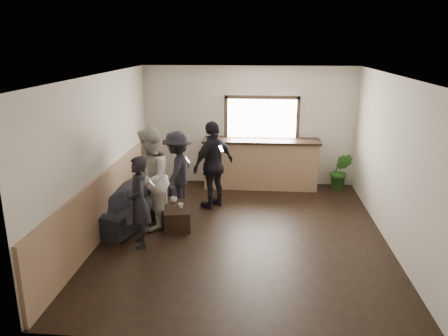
# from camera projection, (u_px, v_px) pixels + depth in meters

# --- Properties ---
(ground) EXTENTS (5.00, 6.00, 0.01)m
(ground) POSITION_uv_depth(u_px,v_px,m) (243.00, 234.00, 7.86)
(ground) COLOR black
(room_shell) EXTENTS (5.01, 6.01, 2.80)m
(room_shell) POSITION_uv_depth(u_px,v_px,m) (201.00, 154.00, 7.51)
(room_shell) COLOR silver
(room_shell) RESTS_ON ground
(bar_counter) EXTENTS (2.70, 0.68, 2.13)m
(bar_counter) POSITION_uv_depth(u_px,v_px,m) (261.00, 161.00, 10.23)
(bar_counter) COLOR #9D7555
(bar_counter) RESTS_ON ground
(sofa) EXTENTS (1.41, 2.28, 0.62)m
(sofa) POSITION_uv_depth(u_px,v_px,m) (133.00, 204.00, 8.41)
(sofa) COLOR black
(sofa) RESTS_ON ground
(coffee_table) EXTENTS (0.62, 0.92, 0.38)m
(coffee_table) POSITION_uv_depth(u_px,v_px,m) (177.00, 216.00, 8.18)
(coffee_table) COLOR black
(coffee_table) RESTS_ON ground
(cup_a) EXTENTS (0.17, 0.17, 0.10)m
(cup_a) POSITION_uv_depth(u_px,v_px,m) (174.00, 200.00, 8.34)
(cup_a) COLOR silver
(cup_a) RESTS_ON coffee_table
(cup_b) EXTENTS (0.11, 0.11, 0.09)m
(cup_b) POSITION_uv_depth(u_px,v_px,m) (181.00, 206.00, 8.03)
(cup_b) COLOR silver
(cup_b) RESTS_ON coffee_table
(potted_plant) EXTENTS (0.57, 0.51, 0.88)m
(potted_plant) POSITION_uv_depth(u_px,v_px,m) (341.00, 171.00, 10.09)
(potted_plant) COLOR #2D6623
(potted_plant) RESTS_ON ground
(person_a) EXTENTS (0.55, 0.66, 1.55)m
(person_a) POSITION_uv_depth(u_px,v_px,m) (139.00, 202.00, 7.22)
(person_a) COLOR black
(person_a) RESTS_ON ground
(person_b) EXTENTS (0.75, 0.94, 1.88)m
(person_b) POSITION_uv_depth(u_px,v_px,m) (150.00, 179.00, 7.88)
(person_b) COLOR beige
(person_b) RESTS_ON ground
(person_c) EXTENTS (0.80, 1.15, 1.63)m
(person_c) POSITION_uv_depth(u_px,v_px,m) (178.00, 171.00, 8.78)
(person_c) COLOR black
(person_c) RESTS_ON ground
(person_d) EXTENTS (1.02, 1.10, 1.81)m
(person_d) POSITION_uv_depth(u_px,v_px,m) (214.00, 165.00, 8.91)
(person_d) COLOR black
(person_d) RESTS_ON ground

